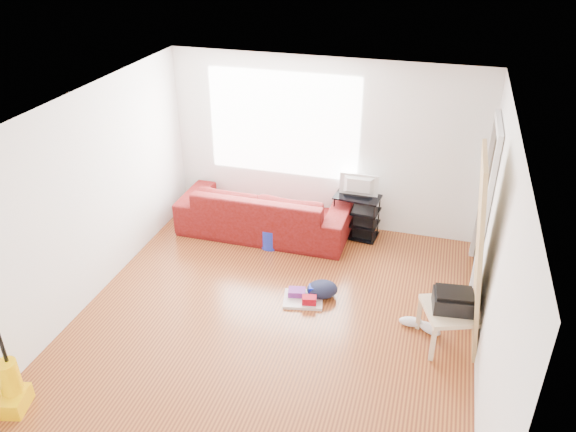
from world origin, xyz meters
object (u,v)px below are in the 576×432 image
(side_table, at_px, (451,314))
(backpack, at_px, (322,296))
(tv_stand, at_px, (356,216))
(bucket, at_px, (271,246))
(sofa, at_px, (265,232))
(vacuum, at_px, (10,387))
(cleaning_tray, at_px, (305,297))

(side_table, distance_m, backpack, 1.62)
(tv_stand, height_order, bucket, tv_stand)
(sofa, distance_m, side_table, 3.21)
(side_table, bearing_deg, vacuum, -152.06)
(tv_stand, relative_size, vacuum, 0.51)
(vacuum, bearing_deg, side_table, 13.47)
(backpack, height_order, vacuum, vacuum)
(cleaning_tray, bearing_deg, backpack, 36.55)
(cleaning_tray, relative_size, vacuum, 0.40)
(tv_stand, height_order, cleaning_tray, tv_stand)
(sofa, height_order, vacuum, vacuum)
(tv_stand, xyz_separation_m, vacuum, (-2.57, -4.09, -0.08))
(cleaning_tray, bearing_deg, side_table, -9.64)
(side_table, xyz_separation_m, vacuum, (-3.95, -2.09, -0.14))
(tv_stand, relative_size, bucket, 2.29)
(sofa, xyz_separation_m, side_table, (2.68, -1.72, 0.39))
(bucket, relative_size, cleaning_tray, 0.55)
(cleaning_tray, relative_size, backpack, 1.41)
(side_table, xyz_separation_m, cleaning_tray, (-1.70, 0.29, -0.34))
(side_table, distance_m, vacuum, 4.47)
(tv_stand, distance_m, side_table, 2.43)
(bucket, bearing_deg, backpack, -44.25)
(bucket, relative_size, backpack, 0.78)
(backpack, relative_size, vacuum, 0.28)
(backpack, bearing_deg, bucket, 114.11)
(cleaning_tray, height_order, backpack, cleaning_tray)
(sofa, distance_m, cleaning_tray, 1.74)
(side_table, height_order, cleaning_tray, side_table)
(sofa, bearing_deg, bucket, 119.83)
(bucket, distance_m, backpack, 1.35)
(sofa, relative_size, vacuum, 1.84)
(side_table, relative_size, vacuum, 0.54)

